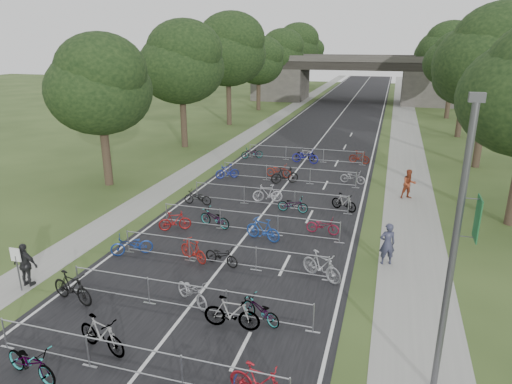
% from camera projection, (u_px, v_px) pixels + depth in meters
% --- Properties ---
extents(ground, '(200.00, 200.00, 0.00)m').
position_uv_depth(ground, '(135.00, 377.00, 13.29)').
color(ground, '#32471E').
rests_on(ground, ground).
extents(road, '(11.00, 140.00, 0.01)m').
position_uv_depth(road, '(340.00, 116.00, 58.71)').
color(road, black).
rests_on(road, ground).
extents(sidewalk_right, '(3.00, 140.00, 0.01)m').
position_uv_depth(sidewalk_right, '(405.00, 119.00, 56.54)').
color(sidewalk_right, gray).
rests_on(sidewalk_right, ground).
extents(sidewalk_left, '(2.00, 140.00, 0.01)m').
position_uv_depth(sidewalk_left, '(283.00, 113.00, 60.75)').
color(sidewalk_left, gray).
rests_on(sidewalk_left, ground).
extents(lane_markings, '(0.12, 140.00, 0.00)m').
position_uv_depth(lane_markings, '(340.00, 116.00, 58.71)').
color(lane_markings, silver).
rests_on(lane_markings, ground).
extents(overpass_bridge, '(31.00, 8.00, 7.05)m').
position_uv_depth(overpass_bridge, '(352.00, 79.00, 71.22)').
color(overpass_bridge, '#403E39').
rests_on(overpass_bridge, ground).
extents(lamppost, '(0.61, 0.65, 8.21)m').
position_uv_depth(lamppost, '(455.00, 251.00, 11.48)').
color(lamppost, '#4C4C51').
rests_on(lamppost, ground).
extents(park_sign, '(0.45, 0.06, 1.83)m').
position_uv_depth(park_sign, '(16.00, 261.00, 17.46)').
color(park_sign, '#4C4C51').
rests_on(park_sign, ground).
extents(tree_left_0, '(6.72, 6.72, 10.25)m').
position_uv_depth(tree_left_0, '(100.00, 87.00, 28.79)').
color(tree_left_0, '#33261C').
rests_on(tree_left_0, ground).
extents(tree_left_1, '(7.56, 7.56, 11.53)m').
position_uv_depth(tree_left_1, '(182.00, 64.00, 39.43)').
color(tree_left_1, '#33261C').
rests_on(tree_left_1, ground).
extents(tree_right_1, '(8.18, 8.18, 12.47)m').
position_uv_depth(tree_right_1, '(494.00, 61.00, 32.59)').
color(tree_right_1, '#33261C').
rests_on(tree_right_1, ground).
extents(tree_left_2, '(8.40, 8.40, 12.81)m').
position_uv_depth(tree_left_2, '(229.00, 51.00, 50.08)').
color(tree_left_2, '#33261C').
rests_on(tree_left_2, ground).
extents(tree_right_2, '(6.16, 6.16, 9.39)m').
position_uv_depth(tree_right_2, '(467.00, 76.00, 44.11)').
color(tree_right_2, '#33261C').
rests_on(tree_right_2, ground).
extents(tree_left_3, '(6.72, 6.72, 10.25)m').
position_uv_depth(tree_left_3, '(259.00, 62.00, 61.50)').
color(tree_left_3, '#33261C').
rests_on(tree_left_3, ground).
extents(tree_right_3, '(7.17, 7.17, 10.93)m').
position_uv_depth(tree_right_3, '(455.00, 61.00, 54.70)').
color(tree_right_3, '#33261C').
rests_on(tree_right_3, ground).
extents(tree_left_4, '(7.56, 7.56, 11.53)m').
position_uv_depth(tree_left_4, '(280.00, 53.00, 72.14)').
color(tree_left_4, '#33261C').
rests_on(tree_left_4, ground).
extents(tree_right_4, '(8.18, 8.18, 12.47)m').
position_uv_depth(tree_right_4, '(447.00, 50.00, 65.30)').
color(tree_right_4, '#33261C').
rests_on(tree_right_4, ground).
extents(tree_left_5, '(8.40, 8.40, 12.81)m').
position_uv_depth(tree_left_5, '(296.00, 47.00, 82.78)').
color(tree_left_5, '#33261C').
rests_on(tree_left_5, ground).
extents(tree_right_5, '(6.16, 6.16, 9.39)m').
position_uv_depth(tree_right_5, '(438.00, 61.00, 76.82)').
color(tree_right_5, '#33261C').
rests_on(tree_right_5, ground).
extents(tree_left_6, '(6.72, 6.72, 10.25)m').
position_uv_depth(tree_left_6, '(308.00, 54.00, 94.20)').
color(tree_left_6, '#33261C').
rests_on(tree_left_6, ground).
extents(tree_right_6, '(7.17, 7.17, 10.93)m').
position_uv_depth(tree_right_6, '(434.00, 53.00, 87.41)').
color(tree_right_6, '#33261C').
rests_on(tree_right_6, ground).
extents(barrier_row_0, '(9.70, 0.08, 1.10)m').
position_uv_depth(barrier_row_0, '(133.00, 361.00, 13.12)').
color(barrier_row_0, '#A0A3A8').
rests_on(barrier_row_0, ground).
extents(barrier_row_1, '(9.70, 0.08, 1.10)m').
position_uv_depth(barrier_row_1, '(187.00, 297.00, 16.39)').
color(barrier_row_1, '#A0A3A8').
rests_on(barrier_row_1, ground).
extents(barrier_row_2, '(9.70, 0.08, 1.10)m').
position_uv_depth(barrier_row_2, '(222.00, 254.00, 19.66)').
color(barrier_row_2, '#A0A3A8').
rests_on(barrier_row_2, ground).
extents(barrier_row_3, '(9.70, 0.08, 1.10)m').
position_uv_depth(barrier_row_3, '(248.00, 222.00, 23.11)').
color(barrier_row_3, '#A0A3A8').
rests_on(barrier_row_3, ground).
extents(barrier_row_4, '(9.70, 0.08, 1.10)m').
position_uv_depth(barrier_row_4, '(269.00, 197.00, 26.74)').
color(barrier_row_4, '#A0A3A8').
rests_on(barrier_row_4, ground).
extents(barrier_row_5, '(9.70, 0.08, 1.10)m').
position_uv_depth(barrier_row_5, '(288.00, 174.00, 31.28)').
color(barrier_row_5, '#A0A3A8').
rests_on(barrier_row_5, ground).
extents(barrier_row_6, '(9.70, 0.08, 1.10)m').
position_uv_depth(barrier_row_6, '(305.00, 154.00, 36.74)').
color(barrier_row_6, '#A0A3A8').
rests_on(barrier_row_6, ground).
extents(bike_0, '(2.14, 1.12, 1.07)m').
position_uv_depth(bike_0, '(31.00, 362.00, 13.09)').
color(bike_0, '#A0A3A8').
rests_on(bike_0, ground).
extents(bike_1, '(2.08, 1.08, 1.21)m').
position_uv_depth(bike_1, '(102.00, 335.00, 14.21)').
color(bike_1, '#A0A3A8').
rests_on(bike_1, ground).
extents(bike_3, '(1.92, 0.85, 1.11)m').
position_uv_depth(bike_3, '(260.00, 383.00, 12.27)').
color(bike_3, maroon).
rests_on(bike_3, ground).
extents(bike_4, '(2.10, 1.02, 1.22)m').
position_uv_depth(bike_4, '(72.00, 288.00, 16.89)').
color(bike_4, black).
rests_on(bike_4, ground).
extents(bike_5, '(1.96, 1.56, 1.00)m').
position_uv_depth(bike_5, '(192.00, 292.00, 16.81)').
color(bike_5, '#94959B').
rests_on(bike_5, ground).
extents(bike_6, '(2.00, 0.63, 1.19)m').
position_uv_depth(bike_6, '(232.00, 313.00, 15.34)').
color(bike_6, '#A0A3A8').
rests_on(bike_6, ground).
extents(bike_7, '(1.76, 1.28, 0.88)m').
position_uv_depth(bike_7, '(261.00, 310.00, 15.76)').
color(bike_7, '#A0A3A8').
rests_on(bike_7, ground).
extents(bike_8, '(1.95, 1.55, 0.99)m').
position_uv_depth(bike_8, '(132.00, 245.00, 20.67)').
color(bike_8, navy).
rests_on(bike_8, ground).
extents(bike_9, '(1.74, 1.18, 1.02)m').
position_uv_depth(bike_9, '(193.00, 250.00, 20.10)').
color(bike_9, maroon).
rests_on(bike_9, ground).
extents(bike_10, '(1.78, 1.00, 0.88)m').
position_uv_depth(bike_10, '(222.00, 256.00, 19.76)').
color(bike_10, black).
rests_on(bike_10, ground).
extents(bike_11, '(1.98, 1.46, 1.18)m').
position_uv_depth(bike_11, '(322.00, 266.00, 18.54)').
color(bike_11, '#9B9DA2').
rests_on(bike_11, ground).
extents(bike_12, '(1.68, 1.21, 1.00)m').
position_uv_depth(bike_12, '(175.00, 221.00, 23.36)').
color(bike_12, maroon).
rests_on(bike_12, ground).
extents(bike_13, '(1.99, 1.19, 0.99)m').
position_uv_depth(bike_13, '(215.00, 218.00, 23.76)').
color(bike_13, '#A0A3A8').
rests_on(bike_13, ground).
extents(bike_14, '(1.96, 1.03, 1.14)m').
position_uv_depth(bike_14, '(263.00, 229.00, 22.17)').
color(bike_14, '#1C439E').
rests_on(bike_14, ground).
extents(bike_15, '(1.71, 0.69, 0.88)m').
position_uv_depth(bike_15, '(323.00, 226.00, 22.93)').
color(bike_15, maroon).
rests_on(bike_15, ground).
extents(bike_16, '(1.72, 0.66, 0.89)m').
position_uv_depth(bike_16, '(198.00, 198.00, 27.01)').
color(bike_16, black).
rests_on(bike_16, ground).
extents(bike_17, '(1.88, 0.92, 1.09)m').
position_uv_depth(bike_17, '(267.00, 193.00, 27.45)').
color(bike_17, '#B8B6BF').
rests_on(bike_17, ground).
extents(bike_18, '(1.76, 0.64, 0.92)m').
position_uv_depth(bike_18, '(293.00, 205.00, 25.83)').
color(bike_18, '#A0A3A8').
rests_on(bike_18, ground).
extents(bike_19, '(1.68, 1.19, 1.00)m').
position_uv_depth(bike_19, '(344.00, 202.00, 26.06)').
color(bike_19, '#A0A3A8').
rests_on(bike_19, ground).
extents(bike_20, '(1.68, 1.29, 1.01)m').
position_uv_depth(bike_20, '(227.00, 172.00, 32.12)').
color(bike_20, navy).
rests_on(bike_20, ground).
extents(bike_21, '(1.93, 0.82, 0.99)m').
position_uv_depth(bike_21, '(279.00, 171.00, 32.39)').
color(bike_21, maroon).
rests_on(bike_21, ground).
extents(bike_22, '(1.95, 1.37, 1.15)m').
position_uv_depth(bike_22, '(285.00, 175.00, 30.97)').
color(bike_22, black).
rests_on(bike_22, ground).
extents(bike_23, '(1.77, 0.86, 0.89)m').
position_uv_depth(bike_23, '(353.00, 177.00, 30.98)').
color(bike_23, '#97979E').
rests_on(bike_23, ground).
extents(bike_24, '(1.87, 1.39, 0.94)m').
position_uv_depth(bike_24, '(252.00, 153.00, 37.56)').
color(bike_24, '#A0A3A8').
rests_on(bike_24, ground).
extents(bike_25, '(1.64, 0.50, 0.98)m').
position_uv_depth(bike_25, '(305.00, 154.00, 36.95)').
color(bike_25, '#A0A3A8').
rests_on(bike_25, ground).
extents(bike_26, '(2.21, 0.92, 1.13)m').
position_uv_depth(bike_26, '(305.00, 156.00, 36.08)').
color(bike_26, navy).
rests_on(bike_26, ground).
extents(bike_27, '(1.74, 0.86, 1.01)m').
position_uv_depth(bike_27, '(359.00, 157.00, 36.01)').
color(bike_27, maroon).
rests_on(bike_27, ground).
extents(pedestrian_a, '(0.81, 0.66, 1.90)m').
position_uv_depth(pedestrian_a, '(387.00, 244.00, 19.70)').
color(pedestrian_a, '#2F3146').
rests_on(pedestrian_a, ground).
extents(pedestrian_b, '(1.09, 0.98, 1.83)m').
position_uv_depth(pedestrian_b, '(409.00, 184.00, 27.94)').
color(pedestrian_b, brown).
rests_on(pedestrian_b, ground).
extents(pedestrian_c, '(1.07, 0.46, 1.81)m').
position_uv_depth(pedestrian_c, '(26.00, 265.00, 17.94)').
color(pedestrian_c, '#252527').
rests_on(pedestrian_c, ground).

